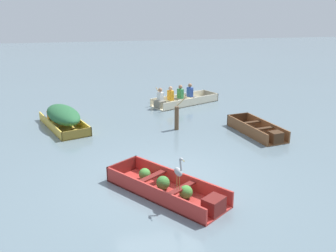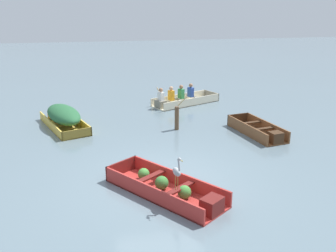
% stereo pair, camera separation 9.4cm
% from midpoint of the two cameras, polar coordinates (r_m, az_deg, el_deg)
% --- Properties ---
extents(ground_plane, '(80.00, 80.00, 0.00)m').
position_cam_midpoint_polar(ground_plane, '(9.95, -0.58, -8.09)').
color(ground_plane, slate).
extents(dinghy_red_foreground, '(2.70, 3.19, 0.40)m').
position_cam_midpoint_polar(dinghy_red_foreground, '(9.13, 0.26, -9.53)').
color(dinghy_red_foreground, '#AD2D28').
rests_on(dinghy_red_foreground, ground).
extents(skiff_wooden_brown_near_moored, '(1.29, 2.65, 0.40)m').
position_cam_midpoint_polar(skiff_wooden_brown_near_moored, '(13.56, 13.83, -0.71)').
color(skiff_wooden_brown_near_moored, brown).
rests_on(skiff_wooden_brown_near_moored, ground).
extents(skiff_yellow_mid_moored, '(1.99, 3.19, 0.80)m').
position_cam_midpoint_polar(skiff_yellow_mid_moored, '(14.45, -15.46, 1.49)').
color(skiff_yellow_mid_moored, '#E5BC47').
rests_on(skiff_yellow_mid_moored, ground).
extents(rowboat_cream_with_crew, '(3.36, 2.52, 0.93)m').
position_cam_midpoint_polar(rowboat_cream_with_crew, '(17.21, 2.23, 4.05)').
color(rowboat_cream_with_crew, beige).
rests_on(rowboat_cream_with_crew, ground).
extents(heron_on_dinghy, '(0.19, 0.46, 0.84)m').
position_cam_midpoint_polar(heron_on_dinghy, '(8.34, 1.70, -6.88)').
color(heron_on_dinghy, olive).
rests_on(heron_on_dinghy, dinghy_red_foreground).
extents(mooring_post, '(0.16, 0.16, 0.87)m').
position_cam_midpoint_polar(mooring_post, '(13.65, 1.55, 1.19)').
color(mooring_post, brown).
rests_on(mooring_post, ground).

